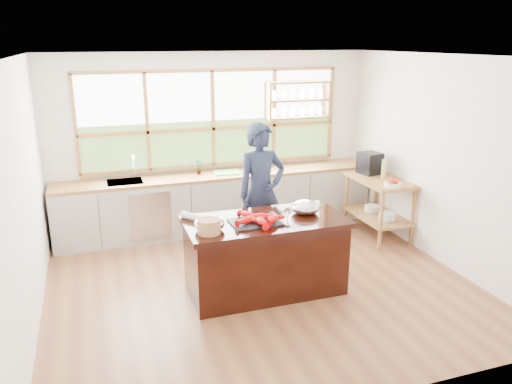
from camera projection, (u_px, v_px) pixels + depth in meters
name	position (u px, v px, depth m)	size (l,w,h in m)	color
ground_plane	(260.00, 283.00, 6.14)	(5.00, 5.00, 0.00)	brown
room_shell	(248.00, 135.00, 6.10)	(5.02, 4.52, 2.71)	white
back_counter	(218.00, 201.00, 7.76)	(4.90, 0.63, 0.90)	#AAA7A1
right_shelf_unit	(379.00, 198.00, 7.43)	(0.62, 1.10, 0.90)	olive
island	(265.00, 255.00, 5.82)	(1.85, 0.90, 0.90)	black
cook	(261.00, 193.00, 6.58)	(0.68, 0.45, 1.86)	#1C233B
potted_plant	(198.00, 167.00, 7.56)	(0.13, 0.09, 0.24)	slate
cutting_board	(227.00, 172.00, 7.67)	(0.40, 0.30, 0.01)	#56C34D
espresso_machine	(370.00, 163.00, 7.59)	(0.29, 0.31, 0.33)	black
wine_bottle	(384.00, 169.00, 7.33)	(0.07, 0.07, 0.28)	#A7C45E
fruit_bowl	(393.00, 183.00, 6.96)	(0.24, 0.24, 0.11)	white
slate_board	(255.00, 222.00, 5.58)	(0.55, 0.40, 0.02)	black
lobster_pile	(258.00, 219.00, 5.55)	(0.52, 0.48, 0.08)	#DE0603
mixing_bowl_left	(209.00, 224.00, 5.36)	(0.33, 0.33, 0.16)	silver
mixing_bowl_right	(305.00, 207.00, 5.88)	(0.34, 0.34, 0.16)	silver
wine_glass	(288.00, 212.00, 5.44)	(0.08, 0.08, 0.22)	white
wicker_basket	(209.00, 226.00, 5.27)	(0.25, 0.25, 0.16)	tan
parchment_roll	(192.00, 217.00, 5.67)	(0.08, 0.08, 0.30)	white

